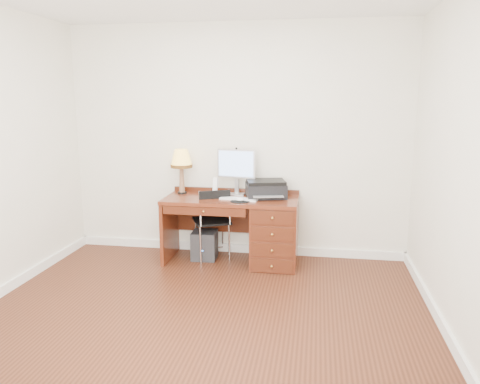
% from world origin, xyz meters
% --- Properties ---
extents(ground, '(4.00, 4.00, 0.00)m').
position_xyz_m(ground, '(0.00, 0.00, 0.00)').
color(ground, '#36170C').
rests_on(ground, ground).
extents(room_shell, '(4.00, 4.00, 4.00)m').
position_xyz_m(room_shell, '(0.00, 0.63, 0.05)').
color(room_shell, silver).
rests_on(room_shell, ground).
extents(desk, '(1.50, 0.67, 0.75)m').
position_xyz_m(desk, '(0.32, 1.40, 0.41)').
color(desk, '#5E2513').
rests_on(desk, ground).
extents(monitor, '(0.46, 0.18, 0.53)m').
position_xyz_m(monitor, '(0.02, 1.60, 1.08)').
color(monitor, silver).
rests_on(monitor, desk).
extents(keyboard, '(0.44, 0.20, 0.02)m').
position_xyz_m(keyboard, '(0.10, 1.32, 0.76)').
color(keyboard, white).
rests_on(keyboard, desk).
extents(mouse_pad, '(0.21, 0.21, 0.04)m').
position_xyz_m(mouse_pad, '(0.13, 1.23, 0.76)').
color(mouse_pad, black).
rests_on(mouse_pad, desk).
extents(printer, '(0.51, 0.44, 0.19)m').
position_xyz_m(printer, '(0.38, 1.50, 0.85)').
color(printer, black).
rests_on(printer, desk).
extents(leg_lamp, '(0.25, 0.25, 0.52)m').
position_xyz_m(leg_lamp, '(-0.61, 1.55, 1.13)').
color(leg_lamp, black).
rests_on(leg_lamp, desk).
extents(phone, '(0.11, 0.11, 0.21)m').
position_xyz_m(phone, '(-0.20, 1.49, 0.81)').
color(phone, white).
rests_on(phone, desk).
extents(pen_cup, '(0.08, 0.08, 0.10)m').
position_xyz_m(pen_cup, '(0.33, 1.50, 0.80)').
color(pen_cup, black).
rests_on(pen_cup, desk).
extents(chair, '(0.52, 0.53, 0.84)m').
position_xyz_m(chair, '(-0.25, 1.44, 0.51)').
color(chair, black).
rests_on(chair, ground).
extents(equipment_box, '(0.30, 0.30, 0.33)m').
position_xyz_m(equipment_box, '(-0.33, 1.44, 0.16)').
color(equipment_box, black).
rests_on(equipment_box, ground).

